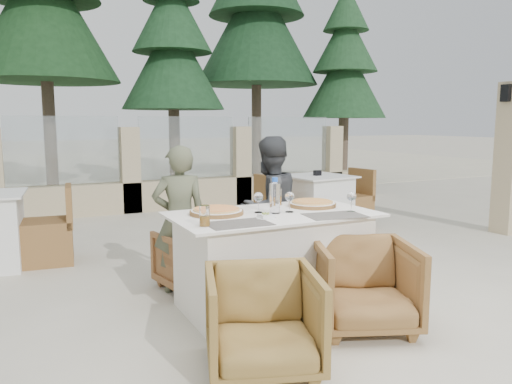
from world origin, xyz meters
name	(u,v)px	position (x,y,z in m)	size (l,w,h in m)	color
ground	(262,308)	(0.00, 0.00, 0.00)	(80.00, 80.00, 0.00)	beige
sand_patch	(70,167)	(0.00, 14.00, 0.01)	(30.00, 16.00, 0.01)	beige
perimeter_wall_far	(130,164)	(0.00, 4.80, 0.80)	(10.00, 0.34, 1.60)	#C0AF88
lantern_pillar	(510,159)	(4.20, 1.00, 1.00)	(0.34, 0.34, 2.00)	tan
pine_mid_left	(44,31)	(-1.00, 7.50, 3.25)	(2.86, 2.86, 6.50)	#1B411E
pine_centre	(173,74)	(1.50, 7.20, 2.50)	(2.20, 2.20, 5.00)	#1E4725
pine_mid_right	(256,42)	(3.80, 7.80, 3.40)	(2.99, 2.99, 6.80)	#193E20
pine_far_right	(344,89)	(5.50, 6.50, 2.25)	(1.98, 1.98, 4.50)	#204826
dining_table	(273,260)	(0.09, -0.01, 0.39)	(1.60, 0.90, 0.77)	white
placemat_near_left	(238,224)	(-0.33, -0.28, 0.77)	(0.45, 0.30, 0.00)	#5B544E
placemat_near_right	(335,215)	(0.47, -0.32, 0.77)	(0.45, 0.30, 0.00)	#605A53
pizza_left	(217,211)	(-0.33, 0.13, 0.80)	(0.42, 0.42, 0.05)	#EA5B1F
pizza_right	(312,203)	(0.54, 0.11, 0.80)	(0.40, 0.40, 0.05)	#CF5E1C
water_bottle	(275,195)	(0.10, -0.03, 0.91)	(0.08, 0.08, 0.28)	#BEDDFA
wine_glass_centre	(258,201)	(-0.01, 0.05, 0.86)	(0.08, 0.08, 0.18)	white
wine_glass_near	(290,201)	(0.23, -0.04, 0.86)	(0.08, 0.08, 0.18)	silver
wine_glass_corner	(351,201)	(0.67, -0.25, 0.86)	(0.08, 0.08, 0.18)	white
beer_glass_left	(205,216)	(-0.57, -0.24, 0.84)	(0.07, 0.07, 0.14)	orange
beer_glass_right	(277,197)	(0.31, 0.31, 0.84)	(0.07, 0.07, 0.15)	orange
olive_dish	(266,216)	(-0.06, -0.19, 0.79)	(0.11, 0.11, 0.04)	white
armchair_far_left	(193,259)	(-0.33, 0.71, 0.27)	(0.57, 0.58, 0.53)	brown
armchair_far_right	(257,246)	(0.37, 0.84, 0.28)	(0.59, 0.61, 0.56)	olive
armchair_near_left	(263,321)	(-0.45, -0.90, 0.31)	(0.66, 0.68, 0.62)	olive
armchair_near_right	(364,285)	(0.48, -0.67, 0.32)	(0.69, 0.71, 0.64)	brown
diner_left	(180,219)	(-0.45, 0.69, 0.64)	(0.47, 0.31, 1.29)	#575B42
diner_right	(269,209)	(0.41, 0.66, 0.68)	(0.66, 0.51, 1.35)	#393B3E
bg_table_b	(317,204)	(1.93, 2.17, 0.39)	(1.64, 0.82, 0.77)	silver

